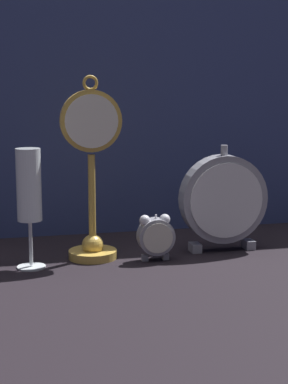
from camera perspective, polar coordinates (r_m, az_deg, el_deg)
The scene contains 6 objects.
ground_plane at distance 1.18m, azimuth 0.90°, elevation -7.10°, with size 4.00×4.00×0.00m, color black.
fabric_backdrop_drape at distance 1.45m, azimuth -2.27°, elevation 9.58°, with size 1.60×0.01×0.67m, color navy.
pocket_watch_on_stand at distance 1.24m, azimuth -4.67°, elevation 1.16°, with size 0.12×0.09×0.36m.
alarm_clock_twin_bell at distance 1.24m, azimuth 1.07°, elevation -3.85°, with size 0.07×0.03×0.09m.
mantel_clock_silver at distance 1.31m, azimuth 7.07°, elevation -0.68°, with size 0.18×0.04×0.22m.
champagne_flute at distance 1.19m, azimuth -10.18°, elevation -0.05°, with size 0.05×0.05×0.22m.
Camera 1 is at (-0.28, -1.09, 0.35)m, focal length 60.00 mm.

